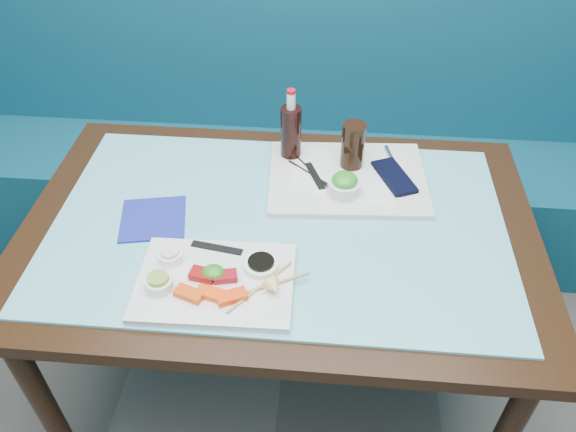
# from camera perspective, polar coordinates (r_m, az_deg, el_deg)

# --- Properties ---
(booth_bench) EXTENTS (3.00, 0.56, 1.17)m
(booth_bench) POSITION_cam_1_polar(r_m,az_deg,el_deg) (2.41, 1.17, 6.11)
(booth_bench) COLOR navy
(booth_bench) RESTS_ON ground
(dining_table) EXTENTS (1.40, 0.90, 0.75)m
(dining_table) POSITION_cam_1_polar(r_m,az_deg,el_deg) (1.58, -0.90, -3.08)
(dining_table) COLOR black
(dining_table) RESTS_ON ground
(glass_top) EXTENTS (1.22, 0.76, 0.01)m
(glass_top) POSITION_cam_1_polar(r_m,az_deg,el_deg) (1.52, -0.94, -0.76)
(glass_top) COLOR #64BBC9
(glass_top) RESTS_ON dining_table
(sashimi_plate) EXTENTS (0.38, 0.28, 0.02)m
(sashimi_plate) POSITION_cam_1_polar(r_m,az_deg,el_deg) (1.37, -7.38, -6.71)
(sashimi_plate) COLOR silver
(sashimi_plate) RESTS_ON glass_top
(salmon_left) EXTENTS (0.08, 0.05, 0.02)m
(salmon_left) POSITION_cam_1_polar(r_m,az_deg,el_deg) (1.33, -10.01, -7.79)
(salmon_left) COLOR #E34309
(salmon_left) RESTS_ON sashimi_plate
(salmon_mid) EXTENTS (0.07, 0.05, 0.02)m
(salmon_mid) POSITION_cam_1_polar(r_m,az_deg,el_deg) (1.32, -7.85, -7.82)
(salmon_mid) COLOR #F54709
(salmon_mid) RESTS_ON sashimi_plate
(salmon_right) EXTENTS (0.08, 0.06, 0.02)m
(salmon_right) POSITION_cam_1_polar(r_m,az_deg,el_deg) (1.31, -5.73, -8.16)
(salmon_right) COLOR #FB3D0A
(salmon_right) RESTS_ON sashimi_plate
(tuna_left) EXTENTS (0.07, 0.05, 0.02)m
(tuna_left) POSITION_cam_1_polar(r_m,az_deg,el_deg) (1.36, -8.65, -5.91)
(tuna_left) COLOR maroon
(tuna_left) RESTS_ON sashimi_plate
(tuna_right) EXTENTS (0.06, 0.05, 0.02)m
(tuna_right) POSITION_cam_1_polar(r_m,az_deg,el_deg) (1.35, -6.37, -6.12)
(tuna_right) COLOR maroon
(tuna_right) RESTS_ON sashimi_plate
(seaweed_garnish) EXTENTS (0.06, 0.05, 0.03)m
(seaweed_garnish) POSITION_cam_1_polar(r_m,az_deg,el_deg) (1.36, -7.60, -5.70)
(seaweed_garnish) COLOR #2B771B
(seaweed_garnish) RESTS_ON sashimi_plate
(ramekin_wasabi) EXTENTS (0.07, 0.07, 0.03)m
(ramekin_wasabi) POSITION_cam_1_polar(r_m,az_deg,el_deg) (1.36, -12.95, -6.70)
(ramekin_wasabi) COLOR white
(ramekin_wasabi) RESTS_ON sashimi_plate
(wasabi_fill) EXTENTS (0.05, 0.05, 0.01)m
(wasabi_fill) POSITION_cam_1_polar(r_m,az_deg,el_deg) (1.34, -13.07, -6.17)
(wasabi_fill) COLOR olive
(wasabi_fill) RESTS_ON ramekin_wasabi
(ramekin_ginger) EXTENTS (0.07, 0.07, 0.02)m
(ramekin_ginger) POSITION_cam_1_polar(r_m,az_deg,el_deg) (1.41, -11.83, -4.04)
(ramekin_ginger) COLOR white
(ramekin_ginger) RESTS_ON sashimi_plate
(ginger_fill) EXTENTS (0.05, 0.05, 0.01)m
(ginger_fill) POSITION_cam_1_polar(r_m,az_deg,el_deg) (1.40, -11.92, -3.55)
(ginger_fill) COLOR beige
(ginger_fill) RESTS_ON ramekin_ginger
(soy_dish) EXTENTS (0.10, 0.10, 0.02)m
(soy_dish) POSITION_cam_1_polar(r_m,az_deg,el_deg) (1.37, -2.75, -4.99)
(soy_dish) COLOR white
(soy_dish) RESTS_ON sashimi_plate
(soy_fill) EXTENTS (0.08, 0.08, 0.01)m
(soy_fill) POSITION_cam_1_polar(r_m,az_deg,el_deg) (1.36, -2.76, -4.66)
(soy_fill) COLOR black
(soy_fill) RESTS_ON soy_dish
(lemon_wedge) EXTENTS (0.05, 0.05, 0.04)m
(lemon_wedge) POSITION_cam_1_polar(r_m,az_deg,el_deg) (1.31, -1.45, -7.29)
(lemon_wedge) COLOR #FFDC78
(lemon_wedge) RESTS_ON sashimi_plate
(chopstick_sleeve) EXTENTS (0.14, 0.04, 0.00)m
(chopstick_sleeve) POSITION_cam_1_polar(r_m,az_deg,el_deg) (1.43, -7.24, -3.22)
(chopstick_sleeve) COLOR black
(chopstick_sleeve) RESTS_ON sashimi_plate
(wooden_chopstick_a) EXTENTS (0.14, 0.17, 0.01)m
(wooden_chopstick_a) POSITION_cam_1_polar(r_m,az_deg,el_deg) (1.33, -2.87, -7.18)
(wooden_chopstick_a) COLOR tan
(wooden_chopstick_a) RESTS_ON sashimi_plate
(wooden_chopstick_b) EXTENTS (0.21, 0.11, 0.01)m
(wooden_chopstick_b) POSITION_cam_1_polar(r_m,az_deg,el_deg) (1.33, -2.44, -7.20)
(wooden_chopstick_b) COLOR #A9864F
(wooden_chopstick_b) RESTS_ON sashimi_plate
(serving_tray) EXTENTS (0.48, 0.37, 0.02)m
(serving_tray) POSITION_cam_1_polar(r_m,az_deg,el_deg) (1.66, 6.04, 3.83)
(serving_tray) COLOR silver
(serving_tray) RESTS_ON glass_top
(paper_placemat) EXTENTS (0.35, 0.27, 0.00)m
(paper_placemat) POSITION_cam_1_polar(r_m,az_deg,el_deg) (1.66, 6.06, 4.08)
(paper_placemat) COLOR silver
(paper_placemat) RESTS_ON serving_tray
(seaweed_bowl) EXTENTS (0.10, 0.10, 0.04)m
(seaweed_bowl) POSITION_cam_1_polar(r_m,az_deg,el_deg) (1.59, 5.72, 2.96)
(seaweed_bowl) COLOR silver
(seaweed_bowl) RESTS_ON serving_tray
(seaweed_salad) EXTENTS (0.08, 0.08, 0.04)m
(seaweed_salad) POSITION_cam_1_polar(r_m,az_deg,el_deg) (1.57, 5.78, 3.68)
(seaweed_salad) COLOR #249021
(seaweed_salad) RESTS_ON seaweed_bowl
(cola_glass) EXTENTS (0.07, 0.07, 0.14)m
(cola_glass) POSITION_cam_1_polar(r_m,az_deg,el_deg) (1.66, 6.60, 7.13)
(cola_glass) COLOR black
(cola_glass) RESTS_ON serving_tray
(navy_pouch) EXTENTS (0.13, 0.18, 0.01)m
(navy_pouch) POSITION_cam_1_polar(r_m,az_deg,el_deg) (1.66, 10.73, 3.93)
(navy_pouch) COLOR black
(navy_pouch) RESTS_ON serving_tray
(fork) EXTENTS (0.03, 0.10, 0.01)m
(fork) POSITION_cam_1_polar(r_m,az_deg,el_deg) (1.75, 10.35, 6.05)
(fork) COLOR silver
(fork) RESTS_ON serving_tray
(black_chopstick_a) EXTENTS (0.16, 0.14, 0.01)m
(black_chopstick_a) POSITION_cam_1_polar(r_m,az_deg,el_deg) (1.65, 2.62, 4.12)
(black_chopstick_a) COLOR black
(black_chopstick_a) RESTS_ON serving_tray
(black_chopstick_b) EXTENTS (0.12, 0.17, 0.01)m
(black_chopstick_b) POSITION_cam_1_polar(r_m,az_deg,el_deg) (1.65, 2.89, 4.11)
(black_chopstick_b) COLOR black
(black_chopstick_b) RESTS_ON serving_tray
(tray_sleeve) EXTENTS (0.07, 0.13, 0.00)m
(tray_sleeve) POSITION_cam_1_polar(r_m,az_deg,el_deg) (1.65, 2.75, 4.09)
(tray_sleeve) COLOR black
(tray_sleeve) RESTS_ON serving_tray
(cola_bottle_body) EXTENTS (0.07, 0.07, 0.18)m
(cola_bottle_body) POSITION_cam_1_polar(r_m,az_deg,el_deg) (1.70, 0.29, 8.30)
(cola_bottle_body) COLOR black
(cola_bottle_body) RESTS_ON glass_top
(cola_bottle_neck) EXTENTS (0.03, 0.03, 0.05)m
(cola_bottle_neck) POSITION_cam_1_polar(r_m,az_deg,el_deg) (1.64, 0.31, 11.61)
(cola_bottle_neck) COLOR white
(cola_bottle_neck) RESTS_ON cola_bottle_body
(cola_bottle_cap) EXTENTS (0.03, 0.03, 0.01)m
(cola_bottle_cap) POSITION_cam_1_polar(r_m,az_deg,el_deg) (1.62, 0.31, 12.53)
(cola_bottle_cap) COLOR red
(cola_bottle_cap) RESTS_ON cola_bottle_neck
(blue_napkin) EXTENTS (0.20, 0.20, 0.01)m
(blue_napkin) POSITION_cam_1_polar(r_m,az_deg,el_deg) (1.57, -13.55, -0.28)
(blue_napkin) COLOR navy
(blue_napkin) RESTS_ON glass_top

